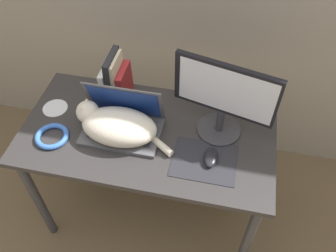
# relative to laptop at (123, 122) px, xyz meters

# --- Properties ---
(desk) EXTENTS (1.16, 0.60, 0.72)m
(desk) POSITION_rel_laptop_xyz_m (0.11, 0.00, -0.14)
(desk) COLOR #2D2B2B
(desk) RESTS_ON ground_plane
(laptop) EXTENTS (0.35, 0.23, 0.24)m
(laptop) POSITION_rel_laptop_xyz_m (0.00, 0.00, 0.00)
(laptop) COLOR #4C4C51
(laptop) RESTS_ON desk
(cat) EXTENTS (0.46, 0.21, 0.15)m
(cat) POSITION_rel_laptop_xyz_m (-0.01, -0.04, 0.03)
(cat) COLOR beige
(cat) RESTS_ON desk
(external_monitor) EXTENTS (0.43, 0.20, 0.38)m
(external_monitor) POSITION_rel_laptop_xyz_m (0.43, 0.08, 0.16)
(external_monitor) COLOR #333338
(external_monitor) RESTS_ON desk
(mousepad) EXTENTS (0.28, 0.22, 0.00)m
(mousepad) POSITION_rel_laptop_xyz_m (0.39, -0.10, -0.04)
(mousepad) COLOR #232328
(mousepad) RESTS_ON desk
(computer_mouse) EXTENTS (0.06, 0.11, 0.03)m
(computer_mouse) POSITION_rel_laptop_xyz_m (0.41, -0.09, -0.03)
(computer_mouse) COLOR black
(computer_mouse) RESTS_ON mousepad
(book_row) EXTENTS (0.12, 0.17, 0.26)m
(book_row) POSITION_rel_laptop_xyz_m (-0.09, 0.19, 0.07)
(book_row) COLOR white
(book_row) RESTS_ON desk
(cable_coil) EXTENTS (0.15, 0.15, 0.02)m
(cable_coil) POSITION_rel_laptop_xyz_m (-0.30, -0.12, -0.03)
(cable_coil) COLOR blue
(cable_coil) RESTS_ON desk
(cd_disc) EXTENTS (0.12, 0.12, 0.00)m
(cd_disc) POSITION_rel_laptop_xyz_m (-0.36, 0.06, -0.04)
(cd_disc) COLOR silver
(cd_disc) RESTS_ON desk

